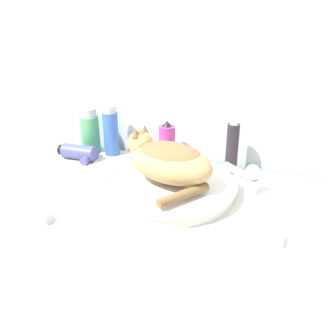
% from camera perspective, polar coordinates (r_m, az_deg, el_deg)
% --- Properties ---
extents(wall_back, '(8.00, 0.05, 2.40)m').
position_cam_1_polar(wall_back, '(1.37, 6.66, 14.41)').
color(wall_back, silver).
rests_on(wall_back, ground_plane).
extents(vanity_counter, '(1.14, 0.63, 0.87)m').
position_cam_1_polar(vanity_counter, '(1.41, 0.95, -20.58)').
color(vanity_counter, beige).
rests_on(vanity_counter, ground_plane).
extents(sink_basin, '(0.44, 0.44, 0.05)m').
position_cam_1_polar(sink_basin, '(1.16, 0.30, -2.92)').
color(sink_basin, silver).
rests_on(sink_basin, vanity_counter).
extents(cat, '(0.33, 0.31, 0.16)m').
position_cam_1_polar(cat, '(1.13, -0.10, 1.38)').
color(cat, tan).
rests_on(cat, sink_basin).
extents(faucet, '(0.12, 0.07, 0.11)m').
position_cam_1_polar(faucet, '(1.18, 12.94, -1.44)').
color(faucet, silver).
rests_on(faucet, vanity_counter).
extents(mouthwash_bottle, '(0.08, 0.08, 0.19)m').
position_cam_1_polar(mouthwash_bottle, '(1.53, -12.40, 5.81)').
color(mouthwash_bottle, '#4CA366').
rests_on(mouthwash_bottle, vanity_counter).
extents(spray_bottle_trigger, '(0.06, 0.06, 0.17)m').
position_cam_1_polar(spray_bottle_trigger, '(1.38, -0.17, 3.92)').
color(spray_bottle_trigger, '#B2338C').
rests_on(spray_bottle_trigger, vanity_counter).
extents(shampoo_bottle_tall, '(0.06, 0.06, 0.20)m').
position_cam_1_polar(shampoo_bottle_tall, '(1.47, -9.15, 5.80)').
color(shampoo_bottle_tall, '#335BB7').
rests_on(shampoo_bottle_tall, vanity_counter).
extents(hairspray_can_black, '(0.04, 0.04, 0.21)m').
position_cam_1_polar(hairspray_can_black, '(1.31, 10.24, 3.21)').
color(hairspray_can_black, '#28232D').
rests_on(hairspray_can_black, vanity_counter).
extents(cream_tube, '(0.17, 0.07, 0.03)m').
position_cam_1_polar(cream_tube, '(1.13, -20.76, -6.42)').
color(cream_tube, silver).
rests_on(cream_tube, vanity_counter).
extents(hair_dryer, '(0.16, 0.10, 0.06)m').
position_cam_1_polar(hair_dryer, '(1.47, -13.96, 2.39)').
color(hair_dryer, '#474C8C').
rests_on(hair_dryer, vanity_counter).
extents(soap_bar, '(0.08, 0.05, 0.02)m').
position_cam_1_polar(soap_bar, '(0.98, 15.90, -10.63)').
color(soap_bar, silver).
rests_on(soap_bar, vanity_counter).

